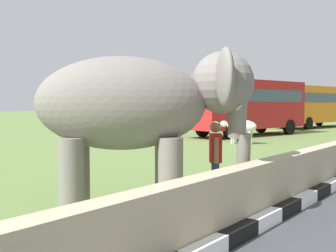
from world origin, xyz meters
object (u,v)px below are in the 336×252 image
(person_handler, at_px, (215,157))
(cow_near, at_px, (241,127))
(bus_red, at_px, (248,103))
(elephant, at_px, (142,106))
(bus_orange, at_px, (314,103))

(person_handler, relative_size, cow_near, 0.86)
(person_handler, distance_m, bus_red, 17.96)
(elephant, relative_size, person_handler, 2.33)
(elephant, relative_size, bus_red, 0.42)
(person_handler, height_order, bus_orange, bus_orange)
(elephant, xyz_separation_m, bus_red, (17.79, 7.06, 0.12))
(elephant, distance_m, bus_orange, 30.29)
(bus_orange, xyz_separation_m, cow_near, (-16.81, -1.97, -1.21))
(elephant, distance_m, bus_red, 19.14)
(bus_red, relative_size, cow_near, 4.80)
(elephant, xyz_separation_m, cow_near, (12.71, 4.80, -1.09))
(person_handler, xyz_separation_m, bus_orange, (27.94, 7.37, 1.16))
(elephant, xyz_separation_m, person_handler, (1.58, -0.60, -1.04))
(person_handler, bearing_deg, bus_orange, 14.77)
(person_handler, bearing_deg, bus_red, 25.29)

